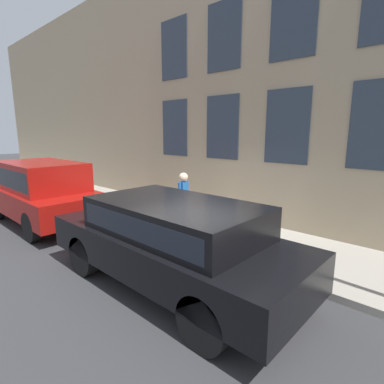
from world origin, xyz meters
TOP-DOWN VIEW (x-y plane):
  - ground_plane at (0.00, 0.00)m, footprint 80.00×80.00m
  - sidewalk at (1.34, 0.00)m, footprint 2.69×60.00m
  - building_facade at (2.84, 0.00)m, footprint 0.33×40.00m
  - fire_hydrant at (0.53, 0.05)m, footprint 0.33×0.45m
  - person at (0.80, 0.95)m, footprint 0.38×0.25m
  - parked_truck_black_near at (-1.47, -0.99)m, footprint 2.02×5.07m
  - parked_truck_red_far at (-1.52, 4.80)m, footprint 1.99×4.93m

SIDE VIEW (x-z plane):
  - ground_plane at x=0.00m, z-range 0.00..0.00m
  - sidewalk at x=1.34m, z-range 0.00..0.14m
  - fire_hydrant at x=0.53m, z-range 0.14..0.85m
  - parked_truck_black_near at x=-1.47m, z-range 0.15..1.77m
  - person at x=0.80m, z-range 0.30..1.88m
  - parked_truck_red_far at x=-1.52m, z-range 0.14..2.07m
  - building_facade at x=2.84m, z-range 0.00..8.64m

